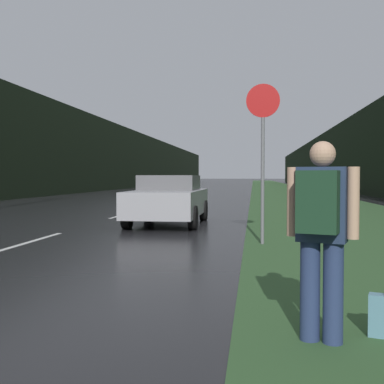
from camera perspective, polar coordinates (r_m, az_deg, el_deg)
name	(u,v)px	position (r m, az deg, el deg)	size (l,w,h in m)	color
grass_verge	(287,192)	(42.04, 11.15, 0.00)	(6.00, 240.00, 0.02)	#33562D
lane_stripe_b	(30,242)	(10.43, -18.61, -5.60)	(0.12, 3.00, 0.01)	silver
lane_stripe_c	(123,215)	(16.97, -8.22, -2.69)	(0.12, 3.00, 0.01)	silver
lane_stripe_d	(161,204)	(23.77, -3.70, -1.38)	(0.12, 3.00, 0.01)	silver
lane_stripe_e	(182,197)	(30.66, -1.20, -0.65)	(0.12, 3.00, 0.01)	silver
treeline_far_side	(118,158)	(54.05, -8.71, 3.98)	(2.00, 140.00, 6.75)	black
treeline_near_side	(339,159)	(52.70, 16.97, 3.72)	(2.00, 140.00, 6.28)	black
stop_sign	(263,148)	(9.47, 8.39, 5.13)	(0.65, 0.07, 3.13)	slate
hitchhiker_with_backpack	(321,228)	(3.92, 15.06, -4.17)	(0.54, 0.48, 1.62)	navy
car_passing_near	(169,199)	(13.49, -2.76, -0.86)	(1.90, 4.18, 1.37)	#9E9EA3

